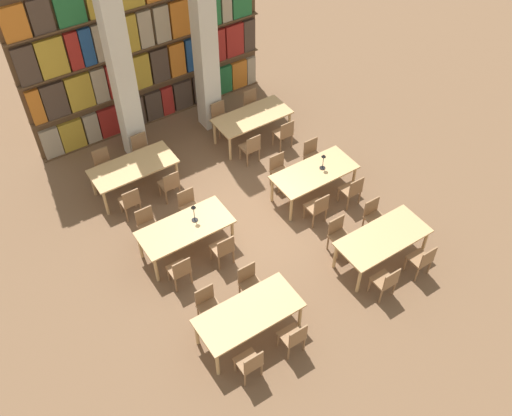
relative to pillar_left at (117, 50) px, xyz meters
name	(u,v)px	position (x,y,z in m)	size (l,w,h in m)	color
ground_plane	(250,222)	(1.11, -3.72, -3.00)	(40.00, 40.00, 0.00)	brown
bookshelf_bank	(144,29)	(1.11, 1.05, -0.32)	(6.56, 0.35, 5.50)	brown
pillar_left	(117,50)	(0.00, 0.00, 0.00)	(0.49, 0.49, 6.00)	beige
pillar_center	(203,23)	(2.23, 0.00, 0.00)	(0.49, 0.49, 6.00)	beige
reading_table_0	(249,315)	(-0.52, -6.19, -2.32)	(2.01, 0.93, 0.77)	tan
chair_0	(250,363)	(-0.98, -6.94, -2.52)	(0.42, 0.40, 0.88)	olive
chair_1	(208,305)	(-0.98, -5.44, -2.52)	(0.42, 0.40, 0.88)	olive
chair_2	(294,337)	(-0.01, -6.94, -2.52)	(0.42, 0.40, 0.88)	olive
chair_3	(250,282)	(-0.01, -5.44, -2.52)	(0.42, 0.40, 0.88)	olive
reading_table_1	(383,239)	(2.83, -6.18, -2.32)	(2.01, 0.93, 0.77)	tan
chair_4	(386,281)	(2.28, -6.93, -2.52)	(0.42, 0.40, 0.88)	olive
chair_5	(339,234)	(2.28, -5.44, -2.52)	(0.42, 0.40, 0.88)	olive
chair_6	(422,259)	(3.29, -6.93, -2.52)	(0.42, 0.40, 0.88)	olive
chair_7	(374,216)	(3.29, -5.44, -2.52)	(0.42, 0.40, 0.88)	olive
reading_table_2	(185,229)	(-0.48, -3.65, -2.32)	(2.01, 0.93, 0.77)	tan
chair_8	(180,270)	(-1.04, -4.40, -2.52)	(0.42, 0.40, 0.88)	olive
chair_9	(148,225)	(-1.04, -2.91, -2.52)	(0.42, 0.40, 0.88)	olive
chair_10	(223,249)	(0.00, -4.40, -2.52)	(0.42, 0.40, 0.88)	olive
chair_11	(189,206)	(0.00, -2.91, -2.52)	(0.42, 0.40, 0.88)	olive
desk_lamp_0	(194,210)	(-0.22, -3.60, -1.93)	(0.14, 0.14, 0.46)	black
reading_table_3	(314,174)	(2.86, -3.79, -2.32)	(2.01, 0.93, 0.77)	tan
chair_12	(317,207)	(2.40, -4.54, -2.52)	(0.42, 0.40, 0.88)	olive
chair_13	(279,170)	(2.40, -3.04, -2.52)	(0.42, 0.40, 0.88)	olive
chair_14	(352,190)	(3.41, -4.54, -2.52)	(0.42, 0.40, 0.88)	olive
chair_15	(313,155)	(3.41, -3.04, -2.52)	(0.42, 0.40, 0.88)	olive
desk_lamp_1	(323,159)	(3.08, -3.80, -1.95)	(0.14, 0.14, 0.42)	black
reading_table_4	(133,168)	(-0.58, -1.28, -2.32)	(2.01, 0.93, 0.77)	tan
chair_16	(130,201)	(-1.05, -2.02, -2.52)	(0.42, 0.40, 0.88)	olive
chair_17	(104,164)	(-1.05, -0.53, -2.52)	(0.42, 0.40, 0.88)	olive
chair_18	(170,184)	(-0.03, -2.02, -2.52)	(0.42, 0.40, 0.88)	olive
chair_19	(142,149)	(-0.03, -0.53, -2.52)	(0.42, 0.40, 0.88)	olive
reading_table_5	(252,118)	(2.82, -1.21, -2.32)	(2.01, 0.93, 0.77)	tan
chair_20	(251,147)	(2.29, -1.96, -2.52)	(0.42, 0.40, 0.88)	olive
chair_21	(220,117)	(2.29, -0.47, -2.52)	(0.42, 0.40, 0.88)	olive
chair_22	(284,133)	(3.31, -1.96, -2.52)	(0.42, 0.40, 0.88)	olive
chair_23	(252,104)	(3.31, -0.47, -2.52)	(0.42, 0.40, 0.88)	olive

